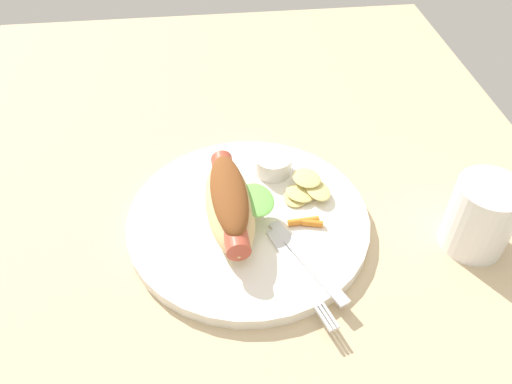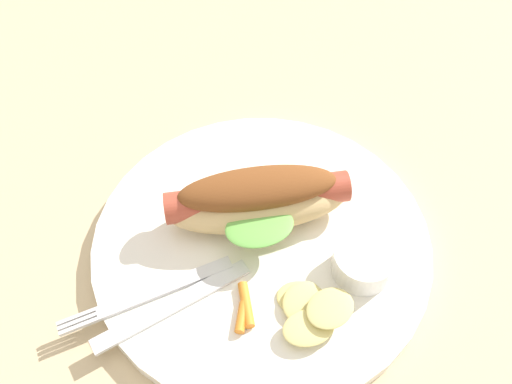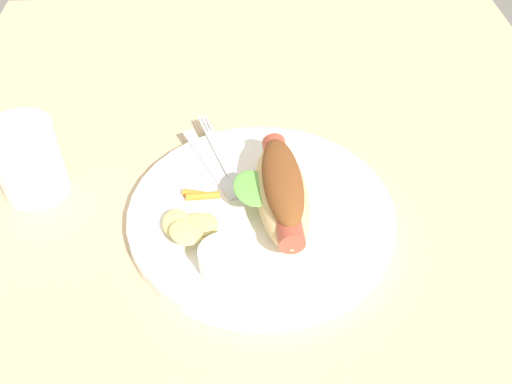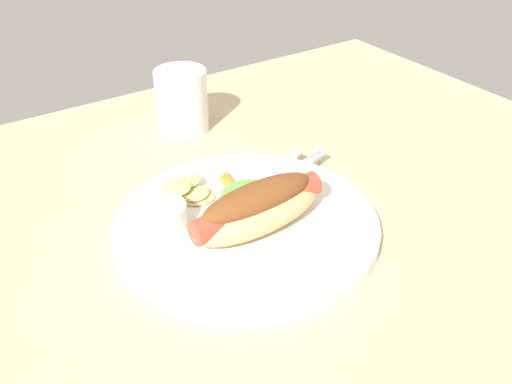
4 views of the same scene
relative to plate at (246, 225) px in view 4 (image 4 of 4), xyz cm
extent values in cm
cube|color=tan|center=(2.65, 0.77, -1.70)|extent=(120.00, 90.00, 1.80)
cylinder|color=white|center=(0.00, 0.00, 0.00)|extent=(30.72, 30.72, 1.60)
ellipsoid|color=#DBB77A|center=(-0.12, 2.30, 3.04)|extent=(16.86, 6.68, 4.47)
cylinder|color=#B24733|center=(-0.12, 2.30, 3.82)|extent=(16.61, 3.69, 2.86)
ellipsoid|color=brown|center=(-0.12, 2.30, 5.10)|extent=(14.31, 5.09, 2.89)
ellipsoid|color=#6BB74C|center=(-0.31, -0.91, 3.93)|extent=(6.72, 5.47, 0.81)
cylinder|color=white|center=(8.19, -4.33, 2.11)|extent=(5.19, 5.19, 2.62)
cube|color=silver|center=(-8.67, -4.31, 1.00)|extent=(11.67, 4.87, 0.40)
cube|color=silver|center=(-15.97, -6.25, 1.00)|extent=(3.13, 1.29, 0.40)
cube|color=silver|center=(-15.83, -6.68, 1.00)|extent=(3.13, 1.29, 0.40)
cube|color=silver|center=(-15.69, -7.10, 1.00)|extent=(3.13, 1.29, 0.40)
cube|color=silver|center=(-8.10, -6.02, 0.98)|extent=(13.38, 7.35, 0.36)
ellipsoid|color=#DACB78|center=(2.29, -6.62, 1.05)|extent=(5.07, 4.40, 0.50)
ellipsoid|color=#DACB78|center=(2.92, -7.11, 1.45)|extent=(5.04, 5.14, 0.95)
ellipsoid|color=#DACB78|center=(2.54, -9.51, 1.79)|extent=(4.79, 3.83, 0.73)
ellipsoid|color=#DACB78|center=(4.55, -8.30, 2.38)|extent=(5.33, 5.12, 0.76)
cylinder|color=orange|center=(-2.06, -6.72, 1.23)|extent=(1.10, 3.97, 0.85)
cylinder|color=orange|center=(-2.52, -7.79, 1.21)|extent=(1.42, 2.71, 0.81)
cylinder|color=white|center=(-6.20, -27.14, 3.92)|extent=(7.80, 7.80, 9.45)
camera|label=1|loc=(-44.16, 4.17, 47.51)|focal=35.57mm
camera|label=2|loc=(-3.37, -26.51, 42.08)|focal=37.81mm
camera|label=3|loc=(45.65, -2.60, 48.29)|focal=40.29mm
camera|label=4|loc=(28.77, 44.87, 39.57)|focal=40.13mm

